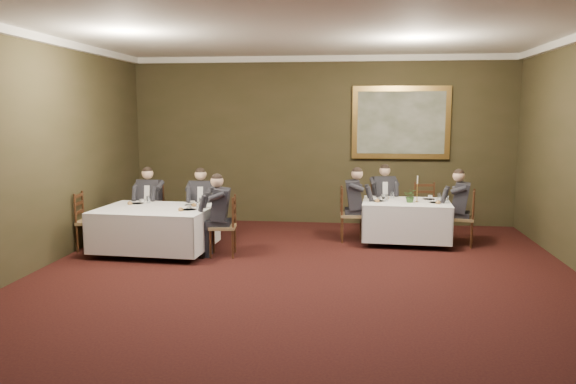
% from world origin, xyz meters
% --- Properties ---
extents(ground, '(10.00, 10.00, 0.00)m').
position_xyz_m(ground, '(0.00, 0.00, 0.00)').
color(ground, black).
rests_on(ground, ground).
extents(ceiling, '(8.00, 10.00, 0.10)m').
position_xyz_m(ceiling, '(0.00, 0.00, 3.50)').
color(ceiling, silver).
rests_on(ceiling, back_wall).
extents(back_wall, '(8.00, 0.10, 3.50)m').
position_xyz_m(back_wall, '(0.00, 5.00, 1.75)').
color(back_wall, '#332F19').
rests_on(back_wall, ground).
extents(front_wall, '(8.00, 0.10, 3.50)m').
position_xyz_m(front_wall, '(0.00, -5.00, 1.75)').
color(front_wall, '#332F19').
rests_on(front_wall, ground).
extents(crown_molding, '(8.00, 10.00, 0.12)m').
position_xyz_m(crown_molding, '(0.00, 0.00, 3.44)').
color(crown_molding, white).
rests_on(crown_molding, back_wall).
extents(table_main, '(1.62, 1.28, 0.67)m').
position_xyz_m(table_main, '(1.64, 3.27, 0.45)').
color(table_main, black).
rests_on(table_main, ground).
extents(table_second, '(1.94, 1.52, 0.67)m').
position_xyz_m(table_second, '(-2.60, 2.07, 0.45)').
color(table_second, black).
rests_on(table_second, ground).
extents(chair_main_backleft, '(0.51, 0.50, 1.00)m').
position_xyz_m(chair_main_backleft, '(1.27, 4.09, 0.28)').
color(chair_main_backleft, olive).
rests_on(chair_main_backleft, ground).
extents(diner_main_backleft, '(0.48, 0.55, 1.35)m').
position_xyz_m(diner_main_backleft, '(1.28, 4.08, 0.51)').
color(diner_main_backleft, black).
rests_on(diner_main_backleft, chair_main_backleft).
extents(chair_main_backright, '(0.50, 0.48, 1.00)m').
position_xyz_m(chair_main_backright, '(2.10, 4.04, 0.28)').
color(chair_main_backright, olive).
rests_on(chair_main_backright, ground).
extents(chair_main_endleft, '(0.44, 0.46, 1.00)m').
position_xyz_m(chair_main_endleft, '(0.67, 3.33, 0.28)').
color(chair_main_endleft, olive).
rests_on(chair_main_endleft, ground).
extents(diner_main_endleft, '(0.50, 0.44, 1.35)m').
position_xyz_m(diner_main_endleft, '(0.68, 3.33, 0.51)').
color(diner_main_endleft, black).
rests_on(diner_main_endleft, chair_main_endleft).
extents(chair_main_endright, '(0.51, 0.52, 1.00)m').
position_xyz_m(chair_main_endright, '(2.62, 3.22, 0.28)').
color(chair_main_endright, olive).
rests_on(chair_main_endright, ground).
extents(diner_main_endright, '(0.56, 0.50, 1.35)m').
position_xyz_m(diner_main_endright, '(2.61, 3.22, 0.51)').
color(diner_main_endright, black).
rests_on(diner_main_endright, chair_main_endright).
extents(chair_sec_backleft, '(0.44, 0.42, 1.00)m').
position_xyz_m(chair_sec_backleft, '(-3.05, 3.06, 0.28)').
color(chair_sec_backleft, olive).
rests_on(chair_sec_backleft, ground).
extents(diner_sec_backleft, '(0.42, 0.48, 1.35)m').
position_xyz_m(diner_sec_backleft, '(-3.05, 3.05, 0.51)').
color(diner_sec_backleft, black).
rests_on(diner_sec_backleft, chair_sec_backleft).
extents(chair_sec_backright, '(0.47, 0.45, 1.00)m').
position_xyz_m(chair_sec_backright, '(-2.04, 3.00, 0.28)').
color(chair_sec_backright, olive).
rests_on(chair_sec_backright, ground).
extents(diner_sec_backright, '(0.44, 0.51, 1.35)m').
position_xyz_m(diner_sec_backright, '(-2.04, 2.99, 0.51)').
color(diner_sec_backright, black).
rests_on(diner_sec_backright, chair_sec_backright).
extents(chair_sec_endright, '(0.47, 0.48, 1.00)m').
position_xyz_m(chair_sec_endright, '(-1.42, 2.01, 0.28)').
color(chair_sec_endright, olive).
rests_on(chair_sec_endright, ground).
extents(diner_sec_endright, '(0.52, 0.45, 1.35)m').
position_xyz_m(diner_sec_endright, '(-1.43, 2.01, 0.51)').
color(diner_sec_endright, black).
rests_on(diner_sec_endright, chair_sec_endright).
extents(chair_sec_endleft, '(0.48, 0.49, 1.00)m').
position_xyz_m(chair_sec_endleft, '(-3.78, 2.14, 0.28)').
color(chair_sec_endleft, olive).
rests_on(chair_sec_endleft, ground).
extents(centerpiece, '(0.27, 0.25, 0.26)m').
position_xyz_m(centerpiece, '(1.71, 3.15, 0.89)').
color(centerpiece, '#2D5926').
rests_on(centerpiece, table_main).
extents(candlestick, '(0.07, 0.07, 0.48)m').
position_xyz_m(candlestick, '(1.82, 3.23, 0.94)').
color(candlestick, gold).
rests_on(candlestick, table_main).
extents(place_setting_table_main, '(0.33, 0.31, 0.14)m').
position_xyz_m(place_setting_table_main, '(1.30, 3.65, 0.80)').
color(place_setting_table_main, white).
rests_on(place_setting_table_main, table_main).
extents(place_setting_table_second, '(0.33, 0.31, 0.14)m').
position_xyz_m(place_setting_table_second, '(-3.03, 2.52, 0.80)').
color(place_setting_table_second, white).
rests_on(place_setting_table_second, table_second).
extents(painting, '(1.99, 0.09, 1.49)m').
position_xyz_m(painting, '(1.64, 4.94, 2.14)').
color(painting, '#E1B252').
rests_on(painting, back_wall).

